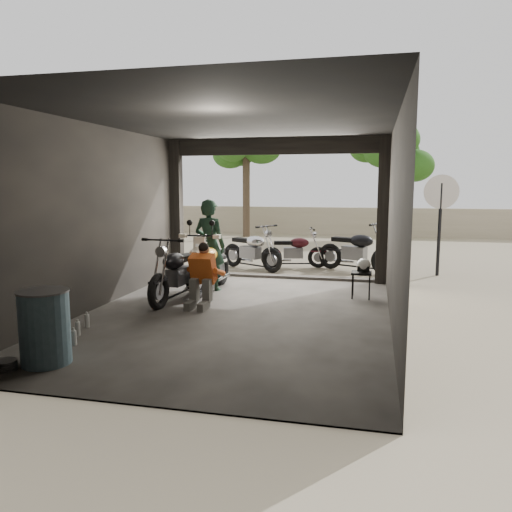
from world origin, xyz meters
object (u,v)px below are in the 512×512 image
at_px(oil_drum, 45,328).
at_px(mechanic, 201,277).
at_px(main_bike, 210,262).
at_px(stool, 361,276).
at_px(sign_post, 441,208).
at_px(helmet, 364,265).
at_px(outside_bike_c, 356,247).
at_px(outside_bike_a, 252,247).
at_px(outside_bike_b, 295,248).
at_px(rider, 210,245).
at_px(left_bike, 177,269).

bearing_deg(oil_drum, mechanic, 74.26).
xyz_separation_m(main_bike, stool, (3.00, 0.06, -0.17)).
bearing_deg(sign_post, helmet, -136.75).
bearing_deg(stool, outside_bike_c, 93.84).
relative_size(helmet, oil_drum, 0.31).
relative_size(outside_bike_a, outside_bike_b, 1.11).
bearing_deg(outside_bike_a, outside_bike_c, -54.62).
height_order(stool, helmet, helmet).
relative_size(main_bike, sign_post, 0.78).
distance_m(rider, mechanic, 1.54).
distance_m(mechanic, sign_post, 6.31).
distance_m(main_bike, outside_bike_a, 2.81).
distance_m(rider, helmet, 3.10).
bearing_deg(helmet, main_bike, 164.99).
relative_size(left_bike, stool, 3.49).
xyz_separation_m(stool, oil_drum, (-3.62, -4.49, 0.01)).
height_order(outside_bike_b, outside_bike_c, outside_bike_c).
distance_m(left_bike, outside_bike_c, 5.07).
height_order(outside_bike_c, oil_drum, outside_bike_c).
xyz_separation_m(rider, sign_post, (4.78, 2.87, 0.68)).
bearing_deg(sign_post, rider, -165.49).
relative_size(outside_bike_a, outside_bike_c, 0.93).
xyz_separation_m(helmet, oil_drum, (-3.65, -4.54, -0.19)).
bearing_deg(oil_drum, helmet, 51.15).
distance_m(outside_bike_b, helmet, 3.70).
height_order(left_bike, outside_bike_b, left_bike).
distance_m(main_bike, left_bike, 0.97).
bearing_deg(stool, oil_drum, -128.87).
xyz_separation_m(mechanic, sign_post, (4.47, 4.32, 1.07)).
relative_size(mechanic, helmet, 3.94).
relative_size(main_bike, helmet, 6.61).
relative_size(main_bike, stool, 3.57).
xyz_separation_m(left_bike, sign_post, (5.08, 3.91, 1.01)).
bearing_deg(stool, outside_bike_b, 118.67).
xyz_separation_m(outside_bike_c, rider, (-2.85, -2.93, 0.31)).
bearing_deg(mechanic, main_bike, 102.12).
distance_m(main_bike, rider, 0.35).
bearing_deg(outside_bike_b, left_bike, 146.49).
distance_m(outside_bike_a, mechanic, 4.12).
bearing_deg(oil_drum, sign_post, 54.26).
distance_m(rider, oil_drum, 4.62).
bearing_deg(oil_drum, left_bike, 85.60).
distance_m(outside_bike_b, sign_post, 3.69).
bearing_deg(oil_drum, outside_bike_b, 76.69).
bearing_deg(sign_post, outside_bike_c, 161.54).
xyz_separation_m(main_bike, helmet, (3.03, 0.11, 0.03)).
distance_m(outside_bike_a, outside_bike_b, 1.16).
xyz_separation_m(outside_bike_b, sign_post, (3.51, -0.33, 1.10)).
bearing_deg(left_bike, sign_post, 42.43).
height_order(main_bike, helmet, main_bike).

